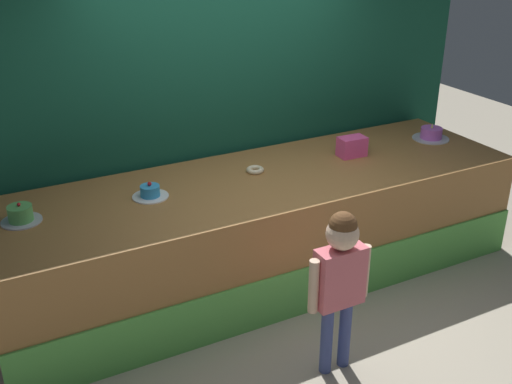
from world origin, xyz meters
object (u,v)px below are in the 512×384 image
(donut, at_px, (255,170))
(cake_center, at_px, (150,192))
(child_figure, at_px, (340,272))
(cake_right, at_px, (431,134))
(cake_left, at_px, (21,215))
(pink_box, at_px, (352,147))

(donut, xyz_separation_m, cake_center, (-0.93, -0.06, 0.02))
(child_figure, bearing_deg, cake_right, 34.65)
(child_figure, relative_size, donut, 8.23)
(cake_right, bearing_deg, donut, 178.40)
(donut, height_order, cake_center, cake_center)
(donut, height_order, cake_left, cake_left)
(child_figure, bearing_deg, donut, 84.85)
(child_figure, bearing_deg, cake_center, 120.48)
(pink_box, height_order, donut, pink_box)
(child_figure, relative_size, cake_right, 3.49)
(child_figure, height_order, donut, child_figure)
(child_figure, relative_size, pink_box, 4.99)
(child_figure, xyz_separation_m, donut, (0.13, 1.42, 0.16))
(cake_right, bearing_deg, pink_box, -179.29)
(pink_box, distance_m, cake_center, 1.85)
(pink_box, height_order, cake_left, pink_box)
(pink_box, xyz_separation_m, cake_left, (-2.78, 0.03, -0.03))
(cake_left, distance_m, cake_center, 0.93)
(child_figure, bearing_deg, cake_left, 141.23)
(pink_box, bearing_deg, cake_center, -179.98)
(cake_left, relative_size, cake_center, 1.01)
(child_figure, bearing_deg, pink_box, 52.16)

